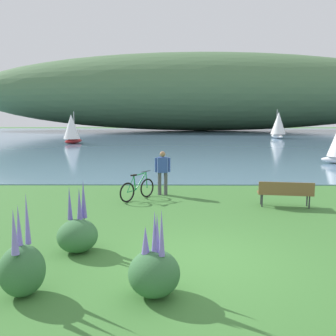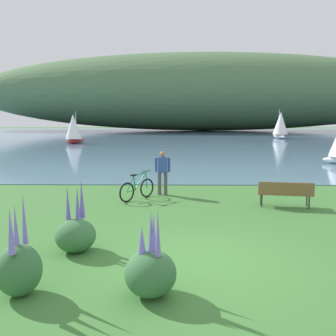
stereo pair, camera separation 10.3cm
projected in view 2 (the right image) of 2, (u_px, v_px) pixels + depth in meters
The scene contains 11 objects.
ground_plane at pixel (205, 260), 7.53m from camera, with size 200.00×200.00×0.00m, color #3D7533.
bay_water at pixel (177, 136), 55.36m from camera, with size 180.00×80.00×0.04m, color #5B7F9E.
distant_hillside at pixel (206, 92), 78.07m from camera, with size 103.46×28.00×16.74m, color #4C7047.
park_bench_near_camera at pixel (285, 192), 11.90m from camera, with size 1.85×0.74×0.88m.
bicycle_leaning_near_bench at pixel (137, 189), 13.01m from camera, with size 1.15×1.42×1.01m.
person_at_shoreline at pixel (163, 170), 13.76m from camera, with size 0.61×0.25×1.71m.
echium_bush_beside_closest at pixel (151, 271), 5.98m from camera, with size 0.89×0.89×1.54m.
echium_bush_mid_cluster at pixel (19, 268), 6.00m from camera, with size 0.77×0.77×1.74m.
echium_bush_far_cluster at pixel (76, 234), 7.98m from camera, with size 0.91×0.91×1.60m.
sailboat_nearest_to_shore at pixel (74, 129), 39.98m from camera, with size 2.34×3.18×3.61m.
sailboat_toward_hillside at pixel (280, 125), 49.46m from camera, with size 2.25×3.53×4.05m.
Camera 2 is at (-0.68, -7.18, 3.02)m, focal length 37.84 mm.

